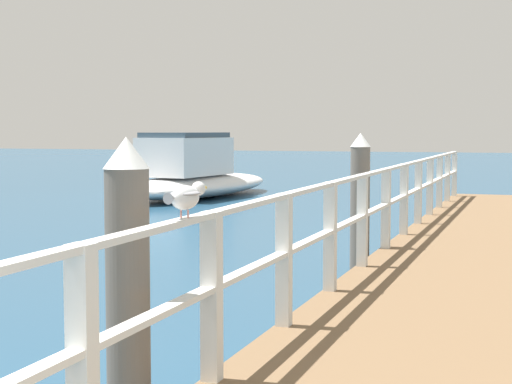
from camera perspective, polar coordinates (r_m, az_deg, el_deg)
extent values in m
cube|color=brown|center=(11.76, 14.89, -5.20)|extent=(2.61, 21.27, 0.46)
cube|color=silver|center=(4.10, -11.99, -11.50)|extent=(0.12, 0.12, 1.15)
cube|color=silver|center=(5.53, -3.11, -7.28)|extent=(0.12, 0.12, 1.15)
cube|color=silver|center=(7.05, 1.96, -4.75)|extent=(0.12, 0.12, 1.15)
cube|color=silver|center=(8.62, 5.19, -3.11)|extent=(0.12, 0.12, 1.15)
cube|color=silver|center=(10.20, 7.41, -1.97)|extent=(0.12, 0.12, 1.15)
cube|color=silver|center=(11.81, 9.03, -1.13)|extent=(0.12, 0.12, 1.15)
cube|color=silver|center=(13.42, 10.27, -0.49)|extent=(0.12, 0.12, 1.15)
cube|color=silver|center=(15.03, 11.23, 0.00)|extent=(0.12, 0.12, 1.15)
cube|color=silver|center=(16.65, 12.01, 0.41)|extent=(0.12, 0.12, 1.15)
cube|color=silver|center=(18.28, 12.66, 0.74)|extent=(0.12, 0.12, 1.15)
cube|color=silver|center=(19.91, 13.19, 1.01)|extent=(0.12, 0.12, 1.15)
cube|color=silver|center=(21.54, 13.65, 1.25)|extent=(0.12, 0.12, 1.15)
cube|color=silver|center=(11.77, 9.07, 1.55)|extent=(0.10, 19.67, 0.04)
cube|color=silver|center=(11.80, 9.04, -0.85)|extent=(0.10, 19.67, 0.04)
cylinder|color=#6B6056|center=(5.30, -8.89, -8.77)|extent=(0.28, 0.28, 1.91)
cone|color=white|center=(5.16, -9.03, 2.72)|extent=(0.29, 0.29, 0.20)
cylinder|color=#6B6056|center=(11.90, 7.25, -1.47)|extent=(0.28, 0.28, 1.91)
cone|color=white|center=(11.85, 7.29, 3.62)|extent=(0.29, 0.29, 0.20)
ellipsoid|color=white|center=(5.05, -4.95, -0.40)|extent=(0.15, 0.29, 0.15)
sphere|color=white|center=(5.20, -4.02, 0.24)|extent=(0.09, 0.09, 0.09)
cone|color=gold|center=(5.25, -3.69, 0.29)|extent=(0.03, 0.05, 0.02)
cone|color=#939399|center=(4.90, -5.92, -0.43)|extent=(0.08, 0.09, 0.07)
ellipsoid|color=#939399|center=(5.05, -4.96, -0.10)|extent=(0.19, 0.24, 0.04)
cylinder|color=tan|center=(5.06, -5.25, -1.52)|extent=(0.01, 0.01, 0.05)
cylinder|color=tan|center=(5.04, -4.75, -1.55)|extent=(0.01, 0.01, 0.05)
ellipsoid|color=white|center=(26.46, -4.05, 0.46)|extent=(3.62, 8.25, 0.74)
cube|color=white|center=(25.72, -4.94, 2.48)|extent=(2.11, 3.37, 1.18)
cube|color=#334756|center=(25.71, -4.95, 3.97)|extent=(1.96, 3.04, 0.16)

